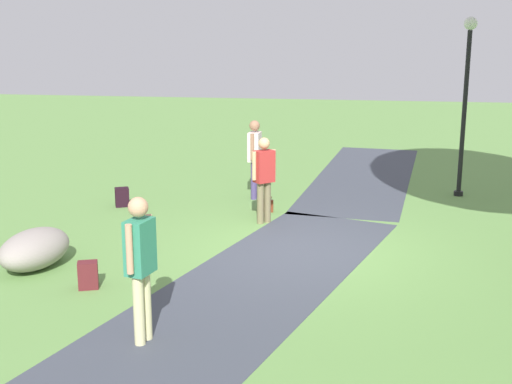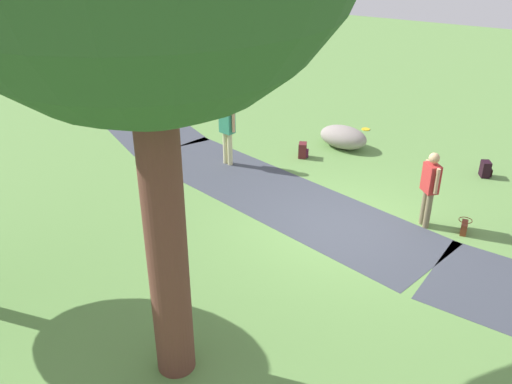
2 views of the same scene
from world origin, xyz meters
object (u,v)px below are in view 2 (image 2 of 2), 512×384
(spare_backpack_on_lawn, at_px, (486,169))
(lawn_boulder, at_px, (343,137))
(frisbee_on_grass, at_px, (366,129))
(man_near_boulder, at_px, (227,126))
(handbag_on_grass, at_px, (464,227))
(woman_with_handbag, at_px, (430,185))
(backpack_by_boulder, at_px, (303,150))

(spare_backpack_on_lawn, bearing_deg, lawn_boulder, -0.92)
(spare_backpack_on_lawn, height_order, frisbee_on_grass, spare_backpack_on_lawn)
(man_near_boulder, height_order, handbag_on_grass, man_near_boulder)
(lawn_boulder, xyz_separation_m, handbag_on_grass, (-3.80, 3.08, -0.16))
(woman_with_handbag, distance_m, man_near_boulder, 5.28)
(backpack_by_boulder, bearing_deg, spare_backpack_on_lawn, -166.16)
(woman_with_handbag, bearing_deg, lawn_boulder, -46.42)
(woman_with_handbag, distance_m, backpack_by_boulder, 4.28)
(lawn_boulder, distance_m, backpack_by_boulder, 1.35)
(woman_with_handbag, relative_size, frisbee_on_grass, 6.68)
(woman_with_handbag, bearing_deg, frisbee_on_grass, -58.87)
(lawn_boulder, xyz_separation_m, spare_backpack_on_lawn, (-3.76, 0.06, -0.11))
(woman_with_handbag, relative_size, handbag_on_grass, 5.00)
(handbag_on_grass, bearing_deg, frisbee_on_grass, -51.95)
(woman_with_handbag, bearing_deg, man_near_boulder, -7.46)
(man_near_boulder, height_order, backpack_by_boulder, man_near_boulder)
(frisbee_on_grass, bearing_deg, spare_backpack_on_lawn, 155.17)
(man_near_boulder, relative_size, spare_backpack_on_lawn, 4.47)
(lawn_boulder, xyz_separation_m, frisbee_on_grass, (-0.12, -1.62, -0.29))
(man_near_boulder, bearing_deg, lawn_boulder, -131.79)
(frisbee_on_grass, bearing_deg, woman_with_handbag, 121.13)
(backpack_by_boulder, height_order, spare_backpack_on_lawn, same)
(woman_with_handbag, relative_size, spare_backpack_on_lawn, 4.13)
(spare_backpack_on_lawn, bearing_deg, handbag_on_grass, 90.86)
(frisbee_on_grass, bearing_deg, handbag_on_grass, 128.05)
(woman_with_handbag, distance_m, frisbee_on_grass, 5.67)
(handbag_on_grass, distance_m, frisbee_on_grass, 5.98)
(man_near_boulder, xyz_separation_m, backpack_by_boulder, (-1.53, -1.33, -0.85))
(man_near_boulder, xyz_separation_m, spare_backpack_on_lawn, (-5.98, -2.42, -0.85))
(lawn_boulder, bearing_deg, backpack_by_boulder, 59.13)
(woman_with_handbag, height_order, frisbee_on_grass, woman_with_handbag)
(woman_with_handbag, distance_m, spare_backpack_on_lawn, 3.28)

